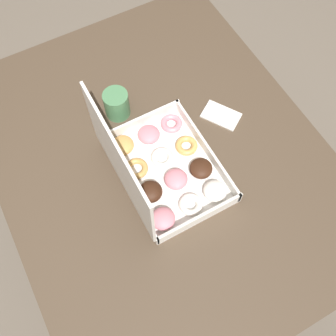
{
  "coord_description": "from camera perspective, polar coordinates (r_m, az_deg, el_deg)",
  "views": [
    {
      "loc": [
        -0.5,
        0.25,
        1.78
      ],
      "look_at": [
        -0.05,
        0.0,
        0.73
      ],
      "focal_mm": 42.0,
      "sensor_mm": 36.0,
      "label": 1
    }
  ],
  "objects": [
    {
      "name": "ground_plane",
      "position": [
        1.86,
        -0.72,
        -8.52
      ],
      "size": [
        8.0,
        8.0,
        0.0
      ],
      "primitive_type": "plane",
      "color": "#6B6054"
    },
    {
      "name": "dining_table",
      "position": [
        1.28,
        -1.03,
        -0.12
      ],
      "size": [
        1.22,
        0.96,
        0.71
      ],
      "color": "#4C3D2D",
      "rests_on": "ground_plane"
    },
    {
      "name": "donut_box",
      "position": [
        1.13,
        -1.39,
        -0.18
      ],
      "size": [
        0.37,
        0.28,
        0.31
      ],
      "color": "white",
      "rests_on": "dining_table"
    },
    {
      "name": "coffee_mug",
      "position": [
        1.26,
        -7.47,
        9.22
      ],
      "size": [
        0.08,
        0.08,
        0.09
      ],
      "color": "#4C8456",
      "rests_on": "dining_table"
    },
    {
      "name": "paper_napkin",
      "position": [
        1.29,
        7.71,
        7.58
      ],
      "size": [
        0.14,
        0.13,
        0.01
      ],
      "color": "white",
      "rests_on": "dining_table"
    }
  ]
}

